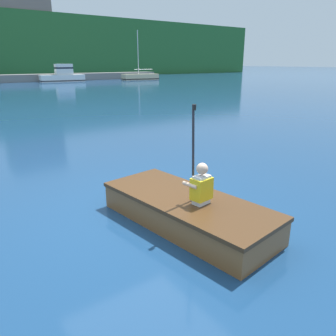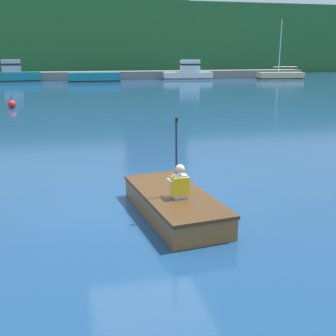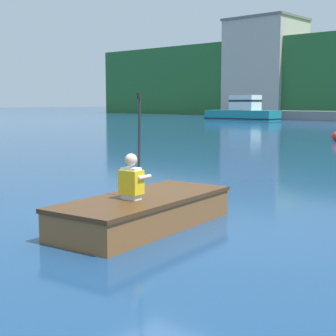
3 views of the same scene
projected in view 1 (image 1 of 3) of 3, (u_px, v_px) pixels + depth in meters
name	position (u px, v px, depth m)	size (l,w,h in m)	color
ground_plane	(143.00, 213.00, 5.50)	(300.00, 300.00, 0.00)	navy
waterfront_office_block_center	(20.00, 26.00, 52.04)	(8.81, 7.34, 15.51)	#75665B
moored_boat_dock_center_near	(63.00, 75.00, 41.27)	(5.59, 2.41, 2.16)	white
moored_boat_dock_center_far	(140.00, 77.00, 45.67)	(5.23, 2.20, 6.45)	#CCB789
rowboat_foreground	(185.00, 208.00, 5.11)	(1.51, 3.07, 0.44)	brown
person_paddler	(201.00, 185.00, 4.73)	(0.39, 0.36, 1.43)	silver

